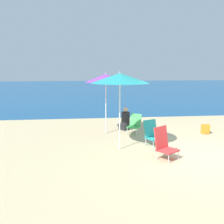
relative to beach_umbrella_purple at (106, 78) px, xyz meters
The scene contains 9 objects.
ground_plane 4.27m from the beach_umbrella_purple, 50.49° to the right, with size 60.00×60.00×0.00m, color #C6B284.
sea_water 23.23m from the beach_umbrella_purple, 84.13° to the left, with size 60.00×40.00×0.01m.
beach_umbrella_purple is the anchor object (origin of this frame).
beach_umbrella_teal 2.00m from the beach_umbrella_purple, 83.17° to the right, with size 1.73×1.73×2.36m.
beach_chair_green 2.04m from the beach_umbrella_purple, ahead, with size 0.65×0.68×0.74m.
beach_chair_red 3.59m from the beach_umbrella_purple, 64.93° to the right, with size 0.73×0.73×0.88m.
beach_chair_teal 2.73m from the beach_umbrella_purple, 50.23° to the right, with size 0.65×0.68×0.81m.
person_seated_near 2.00m from the beach_umbrella_purple, 32.67° to the left, with size 0.58×0.56×0.92m.
backpack_orange 4.26m from the beach_umbrella_purple, ahead, with size 0.29×0.19×0.36m.
Camera 1 is at (-3.20, -6.41, 2.44)m, focal length 40.00 mm.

